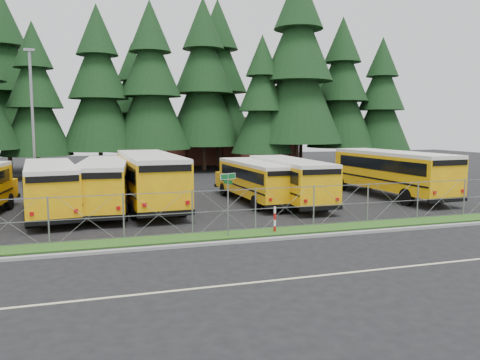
% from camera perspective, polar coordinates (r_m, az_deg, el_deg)
% --- Properties ---
extents(ground, '(120.00, 120.00, 0.00)m').
position_cam_1_polar(ground, '(23.34, 3.41, -5.44)').
color(ground, black).
rests_on(ground, ground).
extents(curb, '(50.00, 0.25, 0.12)m').
position_cam_1_polar(curb, '(20.52, 6.49, -6.97)').
color(curb, gray).
rests_on(curb, ground).
extents(grass_verge, '(50.00, 1.40, 0.06)m').
position_cam_1_polar(grass_verge, '(21.79, 5.00, -6.24)').
color(grass_verge, '#1C4C15').
rests_on(grass_verge, ground).
extents(road_lane_line, '(50.00, 0.12, 0.01)m').
position_cam_1_polar(road_lane_line, '(16.34, 13.54, -10.87)').
color(road_lane_line, beige).
rests_on(road_lane_line, ground).
extents(chainlink_fence, '(44.00, 0.10, 2.00)m').
position_cam_1_polar(chainlink_fence, '(22.23, 4.34, -3.42)').
color(chainlink_fence, gray).
rests_on(chainlink_fence, ground).
extents(brick_building, '(22.00, 10.00, 6.00)m').
position_cam_1_polar(brick_building, '(62.97, -4.34, 4.88)').
color(brick_building, brown).
rests_on(brick_building, ground).
extents(bus_1, '(3.77, 11.08, 2.85)m').
position_cam_1_polar(bus_1, '(27.67, -22.13, -1.03)').
color(bus_1, yellow).
rests_on(bus_1, ground).
extents(bus_2, '(3.66, 11.32, 2.92)m').
position_cam_1_polar(bus_2, '(27.95, -16.09, -0.66)').
color(bus_2, yellow).
rests_on(bus_2, ground).
extents(bus_3, '(3.38, 12.42, 3.23)m').
position_cam_1_polar(bus_3, '(28.48, -11.08, -0.07)').
color(bus_3, yellow).
rests_on(bus_3, ground).
extents(bus_5, '(2.75, 10.13, 2.63)m').
position_cam_1_polar(bus_5, '(29.87, 1.76, -0.22)').
color(bus_5, yellow).
rests_on(bus_5, ground).
extents(bus_6, '(2.79, 10.77, 2.81)m').
position_cam_1_polar(bus_6, '(29.52, 5.77, -0.16)').
color(bus_6, yellow).
rests_on(bus_6, ground).
extents(bus_east, '(3.37, 12.15, 3.15)m').
position_cam_1_polar(bus_east, '(33.73, 17.63, 0.70)').
color(bus_east, yellow).
rests_on(bus_east, ground).
extents(street_sign, '(0.78, 0.51, 2.81)m').
position_cam_1_polar(street_sign, '(20.40, -1.47, -1.37)').
color(street_sign, gray).
rests_on(street_sign, ground).
extents(striped_bollard, '(0.11, 0.11, 1.20)m').
position_cam_1_polar(striped_bollard, '(21.51, 4.26, -4.85)').
color(striped_bollard, '#B20C0C').
rests_on(striped_bollard, ground).
extents(light_standard, '(0.70, 0.35, 10.14)m').
position_cam_1_polar(light_standard, '(35.86, -23.96, 7.06)').
color(light_standard, gray).
rests_on(light_standard, ground).
extents(conifer_2, '(6.53, 6.53, 14.44)m').
position_cam_1_polar(conifer_2, '(47.85, -23.72, 8.87)').
color(conifer_2, black).
rests_on(conifer_2, ground).
extents(conifer_3, '(7.50, 7.50, 16.59)m').
position_cam_1_polar(conifer_3, '(48.53, -16.86, 10.37)').
color(conifer_3, black).
rests_on(conifer_3, ground).
extents(conifer_4, '(7.81, 7.81, 17.27)m').
position_cam_1_polar(conifer_4, '(48.58, -10.79, 10.94)').
color(conifer_4, black).
rests_on(conifer_4, ground).
extents(conifer_5, '(8.38, 8.38, 18.53)m').
position_cam_1_polar(conifer_5, '(51.79, -4.46, 11.45)').
color(conifer_5, black).
rests_on(conifer_5, ground).
extents(conifer_6, '(6.38, 6.38, 14.11)m').
position_cam_1_polar(conifer_6, '(48.76, 2.71, 9.16)').
color(conifer_6, black).
rests_on(conifer_6, ground).
extents(conifer_7, '(9.46, 9.46, 20.93)m').
position_cam_1_polar(conifer_7, '(50.12, 7.06, 12.96)').
color(conifer_7, black).
rests_on(conifer_7, ground).
extents(conifer_8, '(7.61, 7.61, 16.83)m').
position_cam_1_polar(conifer_8, '(54.18, 12.29, 10.20)').
color(conifer_8, black).
rests_on(conifer_8, ground).
extents(conifer_9, '(6.65, 6.65, 14.70)m').
position_cam_1_polar(conifer_9, '(55.56, 16.84, 8.88)').
color(conifer_9, black).
rests_on(conifer_9, ground).
extents(conifer_10, '(8.43, 8.43, 18.65)m').
position_cam_1_polar(conifer_10, '(55.76, -26.65, 10.50)').
color(conifer_10, black).
rests_on(conifer_10, ground).
extents(conifer_11, '(6.29, 6.29, 13.91)m').
position_cam_1_polar(conifer_11, '(53.58, -12.91, 8.67)').
color(conifer_11, black).
rests_on(conifer_11, ground).
extents(conifer_12, '(8.75, 8.75, 19.36)m').
position_cam_1_polar(conifer_12, '(55.60, -2.70, 11.56)').
color(conifer_12, black).
rests_on(conifer_12, ground).
extents(conifer_13, '(8.56, 8.56, 18.93)m').
position_cam_1_polar(conifer_13, '(58.18, 7.53, 11.08)').
color(conifer_13, black).
rests_on(conifer_13, ground).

